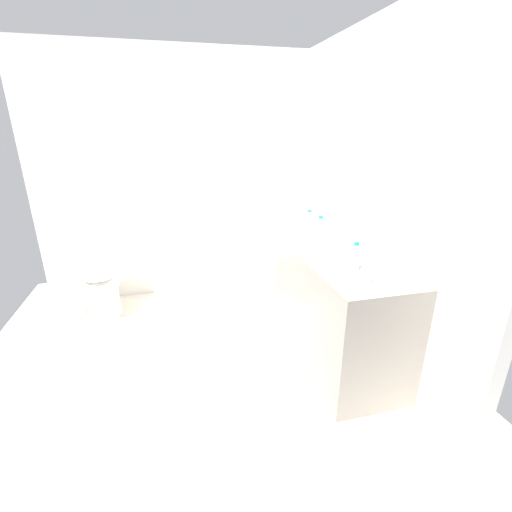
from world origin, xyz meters
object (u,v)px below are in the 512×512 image
at_px(toilet, 103,282).
at_px(water_bottle_0, 355,257).
at_px(soap_dish, 360,274).
at_px(toilet_paper_roll, 79,308).
at_px(sink_basin, 332,248).
at_px(drinking_glass_0, 312,235).
at_px(drinking_glass_1, 347,260).
at_px(water_bottle_2, 320,230).
at_px(drinking_glass_2, 366,276).
at_px(bathtub, 236,272).
at_px(bath_mat, 251,319).
at_px(drinking_glass_3, 346,256).
at_px(water_bottle_1, 309,224).
at_px(sink_faucet, 355,246).

height_order(toilet, water_bottle_0, water_bottle_0).
xyz_separation_m(soap_dish, toilet_paper_roll, (-2.16, 1.59, -0.82)).
bearing_deg(sink_basin, soap_dish, -92.75).
height_order(drinking_glass_0, drinking_glass_1, drinking_glass_1).
bearing_deg(drinking_glass_1, water_bottle_2, 87.50).
height_order(drinking_glass_1, drinking_glass_2, drinking_glass_2).
distance_m(bathtub, bath_mat, 0.62).
distance_m(water_bottle_0, drinking_glass_1, 0.10).
bearing_deg(bathtub, sink_basin, -63.90).
bearing_deg(drinking_glass_3, toilet, 145.66).
height_order(bathtub, toilet, bathtub).
bearing_deg(soap_dish, water_bottle_1, 90.41).
bearing_deg(toilet_paper_roll, drinking_glass_1, -33.42).
bearing_deg(toilet_paper_roll, water_bottle_0, -34.78).
xyz_separation_m(water_bottle_1, drinking_glass_3, (0.04, -0.63, -0.08)).
distance_m(sink_faucet, drinking_glass_1, 0.38).
distance_m(soap_dish, bath_mat, 1.47).
xyz_separation_m(bathtub, toilet_paper_roll, (-1.62, -0.02, -0.23)).
bearing_deg(soap_dish, toilet_paper_roll, 143.55).
xyz_separation_m(sink_basin, sink_faucet, (0.20, 0.00, -0.00)).
bearing_deg(water_bottle_2, toilet_paper_roll, 157.87).
bearing_deg(bath_mat, drinking_glass_0, -29.09).
height_order(drinking_glass_1, drinking_glass_3, drinking_glass_1).
distance_m(water_bottle_2, drinking_glass_2, 0.82).
height_order(soap_dish, bath_mat, soap_dish).
bearing_deg(drinking_glass_1, drinking_glass_2, -94.43).
xyz_separation_m(sink_basin, toilet_paper_roll, (-2.18, 1.12, -0.84)).
distance_m(bathtub, water_bottle_2, 1.27).
bearing_deg(bathtub, toilet_paper_roll, -179.19).
distance_m(bathtub, drinking_glass_3, 1.60).
xyz_separation_m(water_bottle_1, toilet_paper_roll, (-2.15, 0.71, -0.93)).
bearing_deg(water_bottle_1, sink_basin, -85.90).
distance_m(water_bottle_0, drinking_glass_0, 0.71).
bearing_deg(sink_basin, bathtub, 116.10).
xyz_separation_m(sink_faucet, toilet_paper_roll, (-2.38, 1.12, -0.84)).
relative_size(toilet, drinking_glass_0, 8.96).
distance_m(toilet, drinking_glass_2, 2.57).
height_order(water_bottle_2, soap_dish, water_bottle_2).
distance_m(water_bottle_2, drinking_glass_0, 0.12).
bearing_deg(water_bottle_1, sink_faucet, -60.46).
bearing_deg(bath_mat, water_bottle_1, -20.13).
bearing_deg(water_bottle_0, water_bottle_1, 90.84).
relative_size(water_bottle_0, soap_dish, 2.22).
height_order(drinking_glass_3, bath_mat, drinking_glass_3).
height_order(toilet, drinking_glass_2, drinking_glass_2).
bearing_deg(sink_faucet, drinking_glass_0, 126.39).
xyz_separation_m(drinking_glass_1, drinking_glass_3, (0.03, 0.08, -0.00)).
relative_size(drinking_glass_1, toilet_paper_roll, 0.61).
distance_m(sink_basin, toilet_paper_roll, 2.59).
distance_m(bathtub, water_bottle_0, 1.75).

